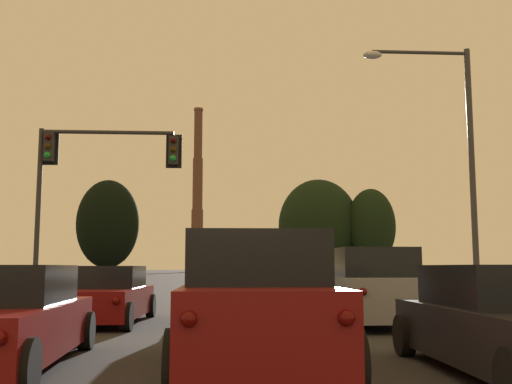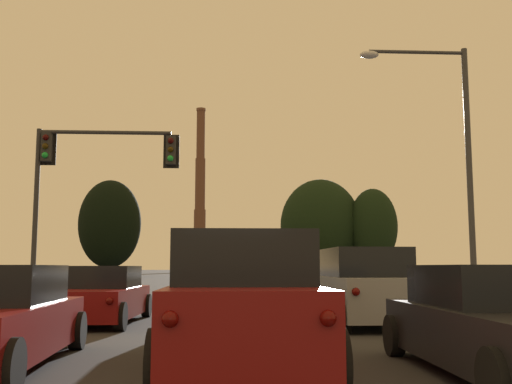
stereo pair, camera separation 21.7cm
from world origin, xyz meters
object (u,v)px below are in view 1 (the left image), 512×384
object	(u,v)px
sedan_left_lane_front	(106,296)
suv_center_lane_front	(247,287)
traffic_light_far_right	(302,247)
smokestack	(197,207)
sedan_left_lane_second	(0,320)
sedan_right_lane_second	(511,324)
traffic_light_overhead_left	(86,170)
street_lamp	(454,146)
suv_center_lane_second	(254,303)
suv_right_lane_front	(370,287)

from	to	relation	value
sedan_left_lane_front	suv_center_lane_front	distance (m)	3.58
traffic_light_far_right	smokestack	distance (m)	108.64
suv_center_lane_front	smokestack	distance (m)	152.46
sedan_left_lane_second	sedan_right_lane_second	distance (m)	6.93
traffic_light_overhead_left	street_lamp	bearing A→B (deg)	-10.02
suv_center_lane_second	suv_right_lane_front	bearing A→B (deg)	62.98
suv_center_lane_second	street_lamp	distance (m)	13.88
sedan_right_lane_second	suv_right_lane_front	world-z (taller)	suv_right_lane_front
traffic_light_overhead_left	sedan_left_lane_front	bearing A→B (deg)	-72.18
suv_center_lane_front	traffic_light_overhead_left	xyz separation A→B (m)	(-5.50, 6.51, 3.95)
suv_center_lane_second	traffic_light_overhead_left	xyz separation A→B (m)	(-5.30, 13.10, 3.95)
sedan_left_lane_front	traffic_light_overhead_left	size ratio (longest dim) A/B	0.75
sedan_right_lane_second	traffic_light_far_right	size ratio (longest dim) A/B	0.91
suv_right_lane_front	suv_center_lane_second	bearing A→B (deg)	-117.60
sedan_left_lane_front	smokestack	bearing A→B (deg)	92.70
suv_center_lane_second	traffic_light_far_right	size ratio (longest dim) A/B	0.94
suv_center_lane_front	traffic_light_far_right	bearing A→B (deg)	79.54
sedan_left_lane_front	sedan_left_lane_second	distance (m)	6.74
sedan_left_lane_second	suv_right_lane_front	distance (m)	9.08
suv_right_lane_front	street_lamp	world-z (taller)	street_lamp
sedan_left_lane_second	traffic_light_far_right	xyz separation A→B (m)	(11.21, 51.00, 2.76)
traffic_light_overhead_left	sedan_right_lane_second	bearing A→B (deg)	-58.13
sedan_right_lane_second	street_lamp	distance (m)	13.19
suv_center_lane_front	suv_center_lane_second	world-z (taller)	same
sedan_left_lane_second	street_lamp	xyz separation A→B (m)	(10.89, 10.60, 4.78)
suv_center_lane_front	sedan_right_lane_second	bearing A→B (deg)	-68.05
sedan_left_lane_second	sedan_left_lane_front	bearing A→B (deg)	85.63
traffic_light_far_right	sedan_left_lane_second	bearing A→B (deg)	-102.39
suv_center_lane_front	traffic_light_far_right	world-z (taller)	traffic_light_far_right
sedan_left_lane_front	suv_center_lane_front	size ratio (longest dim) A/B	0.96
street_lamp	traffic_light_overhead_left	bearing A→B (deg)	169.98
traffic_light_overhead_left	traffic_light_far_right	bearing A→B (deg)	71.24
street_lamp	sedan_right_lane_second	bearing A→B (deg)	-109.19
sedan_left_lane_front	traffic_light_far_right	size ratio (longest dim) A/B	0.91
suv_center_lane_front	suv_center_lane_second	bearing A→B (deg)	-92.70
traffic_light_far_right	traffic_light_overhead_left	world-z (taller)	traffic_light_overhead_left
sedan_left_lane_second	suv_center_lane_second	bearing A→B (deg)	-7.01
sedan_right_lane_second	smokestack	distance (m)	159.94
suv_center_lane_second	smokestack	bearing A→B (deg)	92.46
sedan_right_lane_second	smokestack	world-z (taller)	smokestack
suv_center_lane_front	smokestack	size ratio (longest dim) A/B	0.11
suv_right_lane_front	sedan_left_lane_front	bearing A→B (deg)	173.35
smokestack	suv_right_lane_front	bearing A→B (deg)	-86.17
sedan_right_lane_second	traffic_light_overhead_left	xyz separation A→B (m)	(-8.60, 13.84, 4.18)
sedan_right_lane_second	suv_center_lane_front	bearing A→B (deg)	114.07
suv_center_lane_front	smokestack	bearing A→B (deg)	91.72
sedan_left_lane_front	traffic_light_far_right	world-z (taller)	traffic_light_far_right
suv_center_lane_front	sedan_right_lane_second	world-z (taller)	suv_center_lane_front
sedan_left_lane_second	smokestack	size ratio (longest dim) A/B	0.10
suv_center_lane_second	sedan_right_lane_second	bearing A→B (deg)	-12.68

